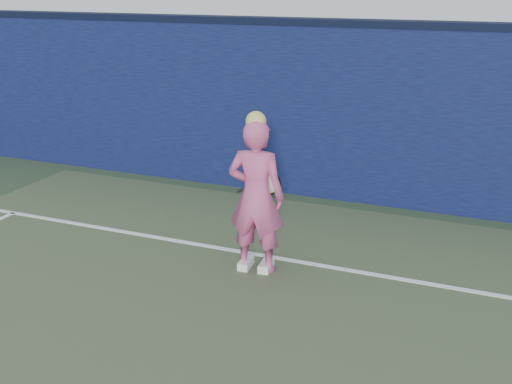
% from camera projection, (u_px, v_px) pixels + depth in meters
% --- Properties ---
extents(backstop_wall, '(24.00, 0.40, 2.50)m').
position_uv_depth(backstop_wall, '(397.00, 119.00, 9.04)').
color(backstop_wall, '#0C0E38').
rests_on(backstop_wall, ground).
extents(wall_cap, '(24.00, 0.42, 0.10)m').
position_uv_depth(wall_cap, '(403.00, 24.00, 8.63)').
color(wall_cap, black).
rests_on(wall_cap, backstop_wall).
extents(player, '(0.67, 0.47, 1.82)m').
position_uv_depth(player, '(256.00, 196.00, 7.02)').
color(player, '#CA4E84').
rests_on(player, ground).
extents(racket, '(0.51, 0.23, 0.28)m').
position_uv_depth(racket, '(267.00, 184.00, 7.45)').
color(racket, black).
rests_on(racket, ground).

